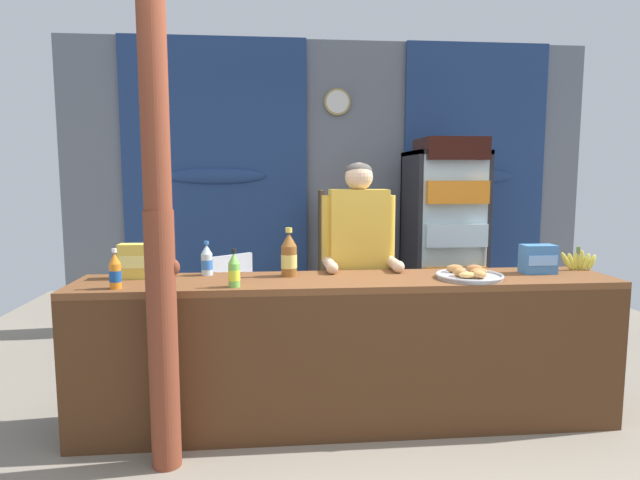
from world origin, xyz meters
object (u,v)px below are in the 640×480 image
(timber_post, at_px, (159,222))
(soda_bottle_lime_soda, at_px, (234,271))
(soda_bottle_water, at_px, (207,261))
(bottle_shelf_rack, at_px, (343,259))
(shopkeeper, at_px, (358,251))
(pastry_tray, at_px, (469,275))
(banana_bunch, at_px, (579,261))
(soda_bottle_orange_soda, at_px, (115,272))
(snack_box_biscuit, at_px, (538,259))
(plastic_lawn_chair, at_px, (241,299))
(stall_counter, at_px, (351,339))
(snack_box_instant_noodle, at_px, (138,261))
(soda_bottle_iced_tea, at_px, (289,256))
(drink_fridge, at_px, (445,231))

(timber_post, height_order, soda_bottle_lime_soda, timber_post)
(timber_post, relative_size, soda_bottle_water, 12.63)
(bottle_shelf_rack, xyz_separation_m, shopkeeper, (-0.11, -1.52, 0.29))
(pastry_tray, relative_size, banana_bunch, 1.50)
(soda_bottle_orange_soda, bearing_deg, snack_box_biscuit, 5.06)
(snack_box_biscuit, height_order, pastry_tray, snack_box_biscuit)
(plastic_lawn_chair, distance_m, snack_box_biscuit, 2.38)
(timber_post, relative_size, plastic_lawn_chair, 3.16)
(stall_counter, relative_size, snack_box_instant_noodle, 15.09)
(timber_post, xyz_separation_m, pastry_tray, (1.76, 0.34, -0.37))
(pastry_tray, bearing_deg, plastic_lawn_chair, 136.58)
(soda_bottle_iced_tea, bearing_deg, soda_bottle_orange_soda, -163.87)
(snack_box_biscuit, xyz_separation_m, pastry_tray, (-0.50, -0.13, -0.07))
(soda_bottle_lime_soda, bearing_deg, bottle_shelf_rack, 66.75)
(soda_bottle_lime_soda, relative_size, pastry_tray, 0.53)
(shopkeeper, xyz_separation_m, snack_box_biscuit, (1.10, -0.36, -0.01))
(soda_bottle_lime_soda, height_order, soda_bottle_water, same)
(soda_bottle_water, relative_size, pastry_tray, 0.53)
(plastic_lawn_chair, distance_m, snack_box_instant_noodle, 1.40)
(shopkeeper, relative_size, soda_bottle_iced_tea, 5.37)
(soda_bottle_water, relative_size, snack_box_biscuit, 1.03)
(plastic_lawn_chair, distance_m, shopkeeper, 1.34)
(soda_bottle_water, bearing_deg, stall_counter, -19.07)
(drink_fridge, bearing_deg, snack_box_biscuit, -87.10)
(soda_bottle_lime_soda, bearing_deg, drink_fridge, 45.07)
(timber_post, distance_m, soda_bottle_lime_soda, 0.51)
(shopkeeper, relative_size, banana_bunch, 6.05)
(snack_box_instant_noodle, bearing_deg, stall_counter, -10.72)
(snack_box_instant_noodle, bearing_deg, soda_bottle_orange_soda, -99.29)
(soda_bottle_iced_tea, relative_size, banana_bunch, 1.13)
(soda_bottle_iced_tea, distance_m, snack_box_instant_noodle, 0.92)
(plastic_lawn_chair, height_order, snack_box_biscuit, snack_box_biscuit)
(drink_fridge, bearing_deg, snack_box_instant_noodle, -148.10)
(plastic_lawn_chair, relative_size, shopkeeper, 0.53)
(timber_post, distance_m, shopkeeper, 1.45)
(snack_box_biscuit, bearing_deg, pastry_tray, -165.55)
(plastic_lawn_chair, bearing_deg, timber_post, -99.97)
(bottle_shelf_rack, bearing_deg, soda_bottle_orange_soda, -126.58)
(shopkeeper, relative_size, snack_box_biscuit, 7.79)
(soda_bottle_iced_tea, height_order, soda_bottle_orange_soda, soda_bottle_iced_tea)
(bottle_shelf_rack, xyz_separation_m, soda_bottle_orange_soda, (-1.56, -2.11, 0.28))
(plastic_lawn_chair, bearing_deg, snack_box_biscuit, -32.55)
(stall_counter, relative_size, plastic_lawn_chair, 3.80)
(timber_post, height_order, soda_bottle_water, timber_post)
(timber_post, height_order, shopkeeper, timber_post)
(timber_post, relative_size, drink_fridge, 1.45)
(bottle_shelf_rack, distance_m, banana_bunch, 2.24)
(soda_bottle_water, distance_m, snack_box_biscuit, 2.10)
(soda_bottle_iced_tea, xyz_separation_m, soda_bottle_lime_soda, (-0.32, -0.30, -0.04))
(timber_post, bearing_deg, stall_counter, 16.10)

